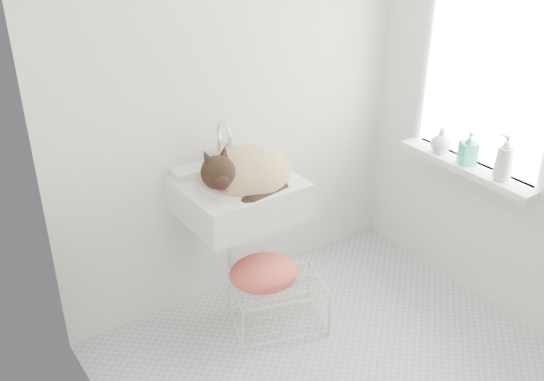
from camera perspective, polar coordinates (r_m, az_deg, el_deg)
floor at (r=3.35m, az=6.61°, el=-16.35°), size 2.20×2.00×0.02m
back_wall at (r=3.40m, az=-3.32°, el=9.26°), size 2.20×0.02×2.50m
right_wall at (r=3.44m, az=21.99°, el=7.54°), size 0.02×2.00×2.50m
left_wall at (r=2.14m, az=-14.60°, el=-3.29°), size 0.02×2.00×2.50m
window_glass at (r=3.51m, az=19.49°, el=10.06°), size 0.01×0.80×1.00m
window_frame at (r=3.50m, az=19.33°, el=10.03°), size 0.04×0.90×1.10m
windowsill at (r=3.63m, az=17.49°, el=2.09°), size 0.16×0.88×0.04m
sink at (r=3.27m, az=-3.10°, el=0.91°), size 0.60×0.53×0.24m
faucet at (r=3.35m, az=-4.78°, el=4.19°), size 0.22×0.15×0.22m
cat at (r=3.24m, az=-2.79°, el=1.50°), size 0.54×0.46×0.33m
wire_rack at (r=3.52m, az=0.52°, el=-10.40°), size 0.56×0.47×0.29m
towel at (r=3.40m, az=-0.72°, el=-8.29°), size 0.45×0.38×0.16m
bottle_a at (r=3.50m, az=20.28°, el=0.99°), size 0.10×0.10×0.21m
bottle_b at (r=3.62m, az=17.42°, el=2.35°), size 0.11×0.12×0.19m
bottle_c at (r=3.73m, az=15.15°, el=3.43°), size 0.15×0.15×0.15m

